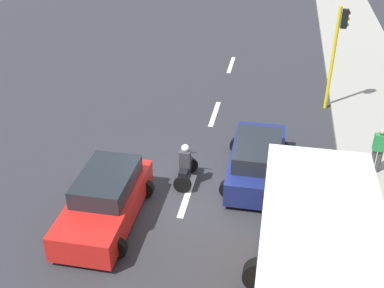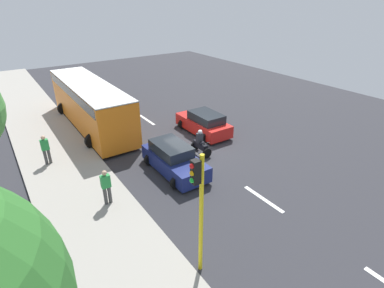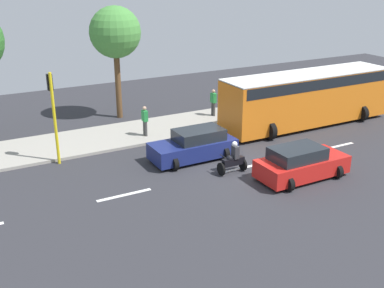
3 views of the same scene
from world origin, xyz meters
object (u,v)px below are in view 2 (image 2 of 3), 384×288
(pedestrian_near_signal, at_px, (46,149))
(city_bus, at_px, (90,102))
(car_dark_blue, at_px, (174,159))
(car_red, at_px, (204,123))
(traffic_light_corner, at_px, (199,201))
(pedestrian_by_tree, at_px, (106,186))
(motorcycle, at_px, (201,144))

(pedestrian_near_signal, bearing_deg, city_bus, -132.42)
(car_dark_blue, distance_m, car_red, 5.30)
(car_red, height_order, city_bus, city_bus)
(city_bus, bearing_deg, car_red, 137.22)
(car_dark_blue, height_order, car_red, same)
(car_dark_blue, distance_m, pedestrian_near_signal, 7.00)
(city_bus, xyz_separation_m, traffic_light_corner, (1.12, 14.65, 1.08))
(car_red, height_order, pedestrian_by_tree, pedestrian_by_tree)
(pedestrian_near_signal, relative_size, traffic_light_corner, 0.38)
(car_red, relative_size, traffic_light_corner, 0.94)
(pedestrian_by_tree, bearing_deg, motorcycle, -164.93)
(car_dark_blue, distance_m, motorcycle, 2.44)
(city_bus, relative_size, pedestrian_near_signal, 6.51)
(car_red, relative_size, city_bus, 0.38)
(car_dark_blue, xyz_separation_m, traffic_light_corner, (2.73, 6.07, 2.22))
(car_red, height_order, traffic_light_corner, traffic_light_corner)
(traffic_light_corner, bearing_deg, car_dark_blue, -114.19)
(car_dark_blue, height_order, pedestrian_by_tree, pedestrian_by_tree)
(traffic_light_corner, bearing_deg, city_bus, -94.36)
(city_bus, height_order, motorcycle, city_bus)
(pedestrian_near_signal, bearing_deg, car_dark_blue, 141.35)
(pedestrian_by_tree, height_order, traffic_light_corner, traffic_light_corner)
(city_bus, height_order, pedestrian_by_tree, city_bus)
(city_bus, distance_m, pedestrian_near_signal, 5.76)
(car_dark_blue, height_order, traffic_light_corner, traffic_light_corner)
(car_red, xyz_separation_m, motorcycle, (1.96, 2.36, -0.07))
(motorcycle, xyz_separation_m, pedestrian_near_signal, (7.78, -3.59, 0.42))
(car_dark_blue, bearing_deg, pedestrian_near_signal, -38.65)
(car_red, relative_size, motorcycle, 2.76)
(pedestrian_by_tree, distance_m, traffic_light_corner, 5.63)
(car_red, bearing_deg, city_bus, -42.78)
(motorcycle, bearing_deg, pedestrian_by_tree, 15.07)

